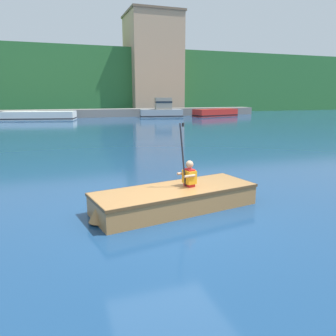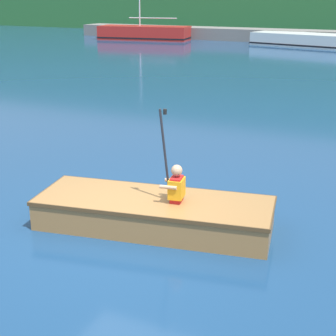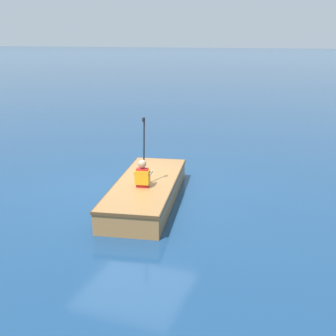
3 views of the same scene
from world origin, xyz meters
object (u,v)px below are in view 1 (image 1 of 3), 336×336
object	(u,v)px
moored_boat_dock_center_far	(162,110)
person_paddler	(189,174)
rowboat_foreground	(173,198)
moored_boat_dock_west_inner	(215,113)
moored_boat_dock_center_near	(39,116)

from	to	relation	value
moored_boat_dock_center_far	person_paddler	bearing A→B (deg)	-106.86
moored_boat_dock_center_far	rowboat_foreground	bearing A→B (deg)	-107.52
moored_boat_dock_west_inner	person_paddler	bearing A→B (deg)	-118.10
rowboat_foreground	moored_boat_dock_center_near	bearing A→B (deg)	97.18
moored_boat_dock_center_far	person_paddler	distance (m)	30.87
moored_boat_dock_west_inner	rowboat_foreground	distance (m)	33.49
moored_boat_dock_center_far	person_paddler	xyz separation A→B (m)	(-8.95, -29.54, -0.04)
moored_boat_dock_center_far	moored_boat_dock_west_inner	bearing A→B (deg)	-1.86
moored_boat_dock_west_inner	person_paddler	distance (m)	33.24
moored_boat_dock_west_inner	person_paddler	size ratio (longest dim) A/B	4.20
moored_boat_dock_west_inner	rowboat_foreground	size ratio (longest dim) A/B	1.55
moored_boat_dock_center_near	rowboat_foreground	world-z (taller)	moored_boat_dock_center_near
moored_boat_dock_west_inner	moored_boat_dock_center_far	xyz separation A→B (m)	(-6.70, 0.22, 0.38)
moored_boat_dock_center_near	person_paddler	size ratio (longest dim) A/B	5.37
moored_boat_dock_west_inner	moored_boat_dock_center_near	world-z (taller)	moored_boat_dock_west_inner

